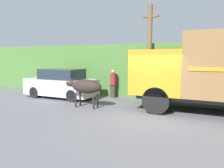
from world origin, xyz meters
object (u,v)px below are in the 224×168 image
object	(u,v)px
utility_pole	(150,52)
pedestrian_on_hill	(113,82)
brown_cow	(86,87)
parked_suv	(61,84)

from	to	relation	value
utility_pole	pedestrian_on_hill	bearing A→B (deg)	179.44
brown_cow	utility_pole	size ratio (longest dim) A/B	0.38
parked_suv	utility_pole	size ratio (longest dim) A/B	0.83
parked_suv	pedestrian_on_hill	bearing A→B (deg)	30.91
brown_cow	utility_pole	world-z (taller)	utility_pole
parked_suv	utility_pole	distance (m)	5.46
pedestrian_on_hill	parked_suv	bearing A→B (deg)	36.33
pedestrian_on_hill	utility_pole	xyz separation A→B (m)	(2.18, -0.02, 1.79)
pedestrian_on_hill	utility_pole	world-z (taller)	utility_pole
brown_cow	parked_suv	world-z (taller)	parked_suv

